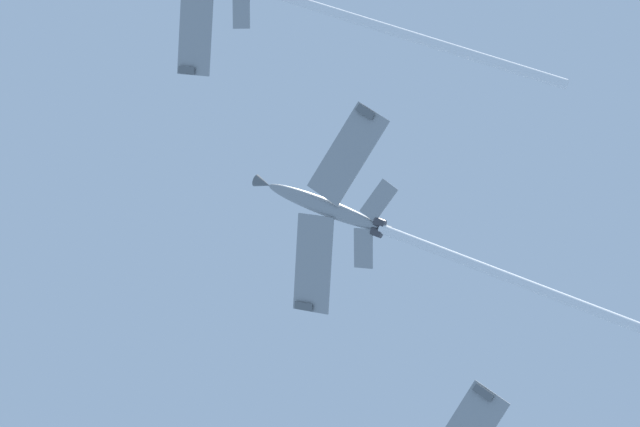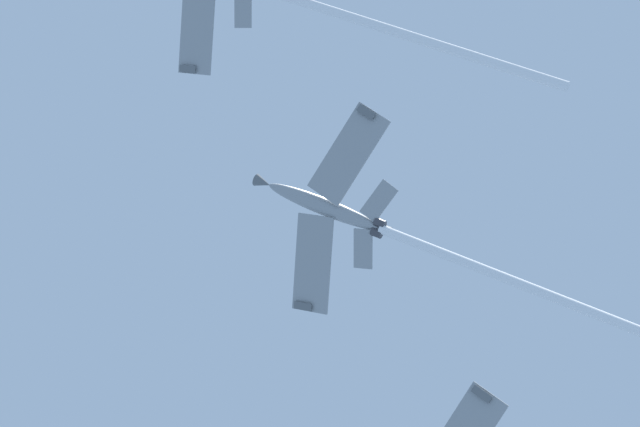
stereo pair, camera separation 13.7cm
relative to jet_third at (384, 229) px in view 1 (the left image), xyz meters
name	(u,v)px [view 1 (the left image)]	position (x,y,z in m)	size (l,w,h in m)	color
jet_third	(384,229)	(0.00, 0.00, 0.00)	(34.21, 22.69, 19.92)	gray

